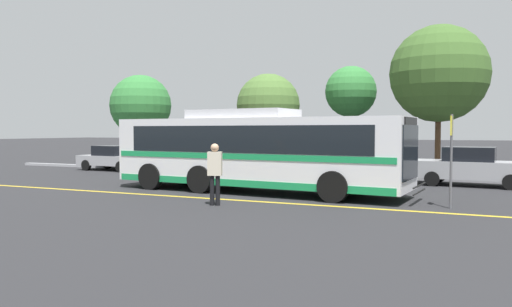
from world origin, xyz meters
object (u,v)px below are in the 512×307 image
(parked_car_3, at_px, (472,167))
(bus_stop_sign, at_px, (451,150))
(transit_bus, at_px, (256,150))
(tree_1, at_px, (268,106))
(parked_car_1, at_px, (206,161))
(tree_2, at_px, (141,106))
(tree_0, at_px, (439,74))
(tree_3, at_px, (351,92))
(parked_car_2, at_px, (336,165))
(parked_car_0, at_px, (113,158))
(pedestrian_0, at_px, (215,170))

(parked_car_3, xyz_separation_m, bus_stop_sign, (-0.50, -6.64, 0.92))
(transit_bus, relative_size, tree_1, 2.13)
(transit_bus, xyz_separation_m, bus_stop_sign, (6.71, -1.24, 0.16))
(parked_car_1, bearing_deg, tree_2, -121.66)
(transit_bus, height_order, tree_2, tree_2)
(tree_0, xyz_separation_m, tree_3, (-4.81, 1.51, -0.66))
(transit_bus, distance_m, tree_3, 12.03)
(tree_3, bearing_deg, parked_car_2, -82.51)
(parked_car_1, relative_size, tree_0, 0.62)
(parked_car_1, height_order, tree_2, tree_2)
(bus_stop_sign, xyz_separation_m, tree_0, (-1.12, 11.38, 3.39))
(transit_bus, height_order, tree_0, tree_0)
(bus_stop_sign, bearing_deg, parked_car_3, -179.55)
(parked_car_3, bearing_deg, tree_1, -102.60)
(bus_stop_sign, relative_size, tree_0, 0.36)
(parked_car_0, bearing_deg, tree_1, 112.93)
(parked_car_0, height_order, bus_stop_sign, bus_stop_sign)
(pedestrian_0, xyz_separation_m, bus_stop_sign, (6.51, 2.24, 0.63))
(parked_car_2, distance_m, parked_car_3, 5.62)
(parked_car_1, relative_size, parked_car_3, 0.99)
(parked_car_3, height_order, bus_stop_sign, bus_stop_sign)
(parked_car_1, bearing_deg, bus_stop_sign, 57.49)
(transit_bus, relative_size, tree_2, 2.00)
(tree_0, relative_size, tree_3, 1.27)
(parked_car_3, xyz_separation_m, tree_2, (-19.06, 3.62, 3.03))
(tree_2, distance_m, tree_3, 12.91)
(transit_bus, xyz_separation_m, tree_0, (5.58, 10.14, 3.55))
(pedestrian_0, bearing_deg, tree_3, -109.27)
(tree_1, xyz_separation_m, tree_2, (-8.78, 0.40, 0.20))
(transit_bus, height_order, pedestrian_0, transit_bus)
(parked_car_0, xyz_separation_m, parked_car_3, (18.61, -0.46, 0.08))
(parked_car_3, relative_size, bus_stop_sign, 1.73)
(transit_bus, distance_m, parked_car_1, 7.51)
(parked_car_1, height_order, pedestrian_0, pedestrian_0)
(parked_car_2, bearing_deg, tree_1, -129.51)
(pedestrian_0, xyz_separation_m, tree_2, (-12.05, 12.50, 2.74))
(transit_bus, xyz_separation_m, tree_1, (-3.07, 8.63, 2.07))
(tree_2, bearing_deg, pedestrian_0, -46.04)
(pedestrian_0, distance_m, tree_0, 15.18)
(tree_0, height_order, tree_3, tree_0)
(tree_0, distance_m, tree_2, 17.52)
(transit_bus, relative_size, parked_car_1, 2.43)
(pedestrian_0, height_order, bus_stop_sign, bus_stop_sign)
(transit_bus, height_order, tree_1, tree_1)
(parked_car_0, xyz_separation_m, tree_0, (16.99, 4.27, 4.40))
(parked_car_0, relative_size, tree_3, 0.73)
(tree_2, bearing_deg, tree_3, 11.75)
(parked_car_0, xyz_separation_m, tree_3, (12.17, 5.78, 3.74))
(parked_car_2, height_order, tree_3, tree_3)
(transit_bus, height_order, parked_car_1, transit_bus)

